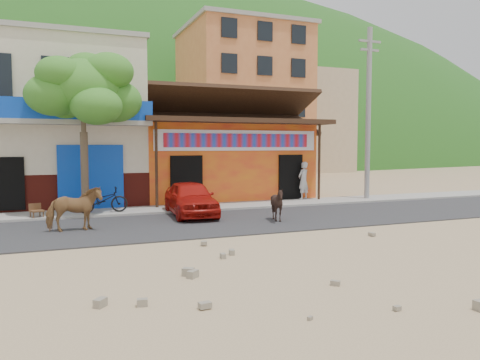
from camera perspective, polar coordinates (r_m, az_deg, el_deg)
The scene contains 16 objects.
ground at distance 13.87m, azimuth 2.71°, elevation -6.69°, with size 120.00×120.00×0.00m, color #9E825B.
road at distance 16.14m, azimuth -0.97°, elevation -5.06°, with size 60.00×5.00×0.04m, color #28282B.
sidewalk at distance 19.42m, azimuth -4.63°, elevation -3.38°, with size 60.00×2.00×0.12m, color gray.
dance_club at distance 23.68m, azimuth -2.86°, elevation 2.22°, with size 8.00×6.00×3.60m, color orange.
cafe_building at distance 22.42m, azimuth -21.45°, elevation 6.17°, with size 7.00×6.00×7.00m, color beige.
apartment_front at distance 39.38m, azimuth 0.24°, elevation 9.14°, with size 9.00×9.00×12.00m, color #CC723F.
apartment_rear at distance 48.60m, azimuth 7.52°, elevation 6.99°, with size 8.00×8.00×10.00m, color tan.
hillside at distance 83.13m, azimuth -17.94°, elevation 10.50°, with size 100.00×40.00×24.00m, color #194C14.
tree at distance 18.24m, azimuth -18.51°, elevation 5.56°, with size 3.00×3.00×6.00m, color #2D721E, non-canonical shape.
utility_pole at distance 23.07m, azimuth 15.37°, elevation 7.79°, with size 0.24×0.24×8.00m, color gray.
cow_tan at distance 14.98m, azimuth -19.56°, elevation -3.35°, with size 0.73×1.59×1.35m, color olive.
cow_dark at distance 16.07m, azimuth 4.60°, elevation -2.95°, with size 0.94×1.05×1.16m, color black.
red_car at distance 17.34m, azimuth -6.06°, elevation -2.22°, with size 1.52×3.79×1.29m, color #AA120C.
scooter at distance 18.19m, azimuth -16.40°, elevation -2.35°, with size 0.63×1.82×0.95m, color black.
pedestrian at distance 21.99m, azimuth 7.72°, elevation -0.07°, with size 0.64×0.42×1.75m, color #BBBBBB.
cafe_chair_right at distance 17.84m, azimuth -23.56°, elevation -2.76°, with size 0.42×0.42×0.89m, color #50271A, non-canonical shape.
Camera 1 is at (-5.62, -12.41, 2.62)m, focal length 35.00 mm.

